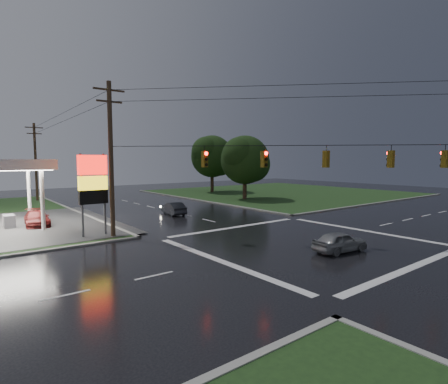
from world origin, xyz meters
TOP-DOWN VIEW (x-y plane):
  - ground at (0.00, 0.00)m, footprint 120.00×120.00m
  - grass_ne at (26.00, 26.00)m, footprint 36.00×36.00m
  - pylon_sign at (-10.50, 10.50)m, footprint 2.00×0.35m
  - utility_pole_nw at (-9.50, 9.50)m, footprint 2.20×0.32m
  - utility_pole_n at (-9.50, 38.00)m, footprint 2.20×0.32m
  - traffic_signals at (0.02, -0.02)m, footprint 26.87×26.87m
  - tree_ne_near at (14.14, 21.99)m, footprint 7.99×6.80m
  - tree_ne_far at (17.15, 33.99)m, footprint 8.46×7.20m
  - car_north at (-0.80, 16.10)m, footprint 1.93×4.09m
  - car_crossing at (-0.13, -2.88)m, footprint 3.81×1.95m
  - car_pump at (-13.00, 17.76)m, footprint 2.27×4.64m

SIDE VIEW (x-z plane):
  - ground at x=0.00m, z-range 0.00..0.00m
  - grass_ne at x=26.00m, z-range 0.00..0.08m
  - car_crossing at x=-0.13m, z-range 0.00..1.24m
  - car_north at x=-0.80m, z-range 0.00..1.29m
  - car_pump at x=-13.00m, z-range 0.00..1.30m
  - pylon_sign at x=-10.50m, z-range 1.01..7.01m
  - utility_pole_n at x=-9.50m, z-range 0.22..10.72m
  - tree_ne_near at x=14.14m, z-range 1.07..10.05m
  - utility_pole_nw at x=-9.50m, z-range 0.22..11.22m
  - tree_ne_far at x=17.15m, z-range 1.28..11.08m
  - traffic_signals at x=0.02m, z-range 5.75..7.22m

